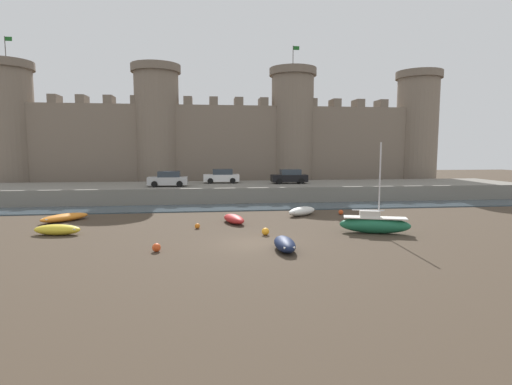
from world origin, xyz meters
TOP-DOWN VIEW (x-y plane):
  - ground_plane at (0.00, 0.00)m, footprint 160.00×160.00m
  - water_channel at (0.00, 14.67)m, footprint 80.00×4.50m
  - quay_road at (0.00, 21.92)m, footprint 66.67×10.00m
  - castle at (-0.00, 31.67)m, footprint 61.07×6.40m
  - rowboat_midflat_left at (-12.42, 4.00)m, footprint 3.16×1.55m
  - rowboat_foreground_right at (1.46, -1.85)m, footprint 1.09×2.81m
  - sailboat_near_channel_left at (8.26, 1.97)m, footprint 4.71×2.55m
  - rowboat_foreground_left at (-13.69, 9.18)m, footprint 3.48×3.58m
  - rowboat_midflat_right at (5.19, 9.56)m, footprint 3.18×2.84m
  - rowboat_midflat_centre at (-0.74, 6.73)m, footprint 1.97×3.17m
  - mooring_buoy_near_shore at (8.63, 9.65)m, footprint 0.41×0.41m
  - mooring_buoy_near_channel at (-3.42, 4.98)m, footprint 0.37×0.37m
  - mooring_buoy_mid_mud at (1.00, 2.23)m, footprint 0.49×0.49m
  - mooring_buoy_off_centre at (-5.49, -1.20)m, footprint 0.46×0.46m
  - car_quay_east at (6.72, 21.95)m, footprint 4.10×1.88m
  - car_quay_west at (-1.00, 23.43)m, footprint 4.10×1.88m
  - car_quay_centre_east at (-6.75, 19.75)m, footprint 4.10×1.88m

SIDE VIEW (x-z plane):
  - ground_plane at x=0.00m, z-range 0.00..0.00m
  - water_channel at x=0.00m, z-range 0.00..0.10m
  - mooring_buoy_near_channel at x=-3.42m, z-range 0.00..0.37m
  - mooring_buoy_near_shore at x=8.63m, z-range 0.00..0.41m
  - mooring_buoy_off_centre at x=-5.49m, z-range 0.00..0.46m
  - mooring_buoy_mid_mud at x=1.00m, z-range 0.00..0.49m
  - rowboat_foreground_left at x=-13.69m, z-range 0.02..0.61m
  - rowboat_midflat_centre at x=-0.74m, z-range 0.02..0.67m
  - rowboat_midflat_left at x=-12.42m, z-range 0.02..0.70m
  - rowboat_midflat_right at x=5.19m, z-range 0.02..0.76m
  - rowboat_foreground_right at x=1.46m, z-range 0.02..0.76m
  - sailboat_near_channel_left at x=8.26m, z-range -2.36..3.64m
  - quay_road at x=0.00m, z-range 0.00..1.67m
  - car_quay_east at x=6.72m, z-range 1.64..3.26m
  - car_quay_west at x=-1.00m, z-range 1.64..3.26m
  - car_quay_centre_east at x=-6.75m, z-range 1.64..3.26m
  - castle at x=0.00m, z-range -2.53..16.97m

